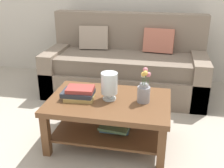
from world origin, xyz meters
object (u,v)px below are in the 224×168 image
Objects in this scene: book_stack_main at (79,93)px; flower_pitcher at (144,90)px; glass_hurricane_vase at (109,84)px; coffee_table at (109,112)px; couch at (125,67)px.

book_stack_main is 0.61m from flower_pitcher.
book_stack_main is at bearing -171.12° from glass_hurricane_vase.
glass_hurricane_vase reaches higher than coffee_table.
coffee_table is (0.03, -1.26, -0.03)m from couch.
couch is 1.26m from coffee_table.
couch is 7.99× the size of glass_hurricane_vase.
couch reaches higher than flower_pitcher.
flower_pitcher reaches higher than glass_hurricane_vase.
coffee_table is 0.34m from book_stack_main.
book_stack_main is at bearing -174.75° from flower_pitcher.
glass_hurricane_vase is at bearing 8.88° from book_stack_main.
glass_hurricane_vase is (0.03, -1.24, 0.25)m from couch.
couch reaches higher than book_stack_main.
flower_pitcher reaches higher than book_stack_main.
couch is at bearing 91.55° from glass_hurricane_vase.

